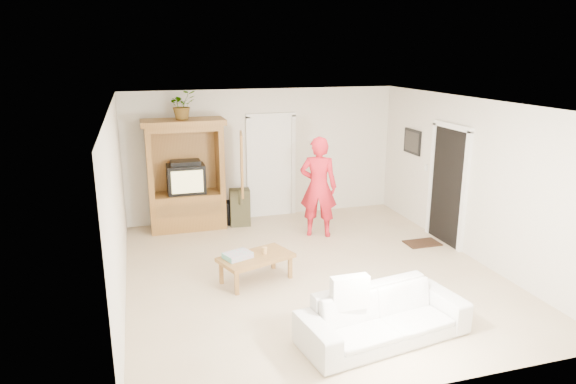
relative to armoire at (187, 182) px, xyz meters
name	(u,v)px	position (x,y,z in m)	size (l,w,h in m)	color
floor	(311,272)	(1.58, -2.66, -0.91)	(6.00, 6.00, 0.00)	tan
ceiling	(313,103)	(1.58, -2.66, 1.69)	(6.00, 6.00, 0.00)	white
wall_back	(264,154)	(1.58, 0.34, 0.39)	(5.50, 5.50, 0.00)	silver
wall_front	(417,272)	(1.58, -5.66, 0.39)	(5.50, 5.50, 0.00)	silver
wall_left	(118,207)	(-1.17, -2.66, 0.39)	(6.00, 6.00, 0.00)	silver
wall_right	(472,179)	(4.33, -2.66, 0.39)	(6.00, 6.00, 0.00)	silver
armoire	(187,182)	(0.00, 0.00, 0.00)	(1.82, 1.14, 2.10)	brown
door_back	(271,167)	(1.73, 0.31, 0.11)	(0.85, 0.05, 2.04)	white
doorway_right	(448,187)	(4.30, -2.06, 0.11)	(0.05, 0.90, 2.04)	black
framed_picture	(412,142)	(4.31, -0.76, 0.69)	(0.03, 0.60, 0.48)	black
doormat	(422,243)	(3.88, -2.06, -0.90)	(0.60, 0.40, 0.02)	#382316
plant	(182,105)	(-0.02, -0.03, 1.46)	(0.48, 0.41, 0.53)	#4C7238
man	(318,187)	(2.24, -1.11, 0.02)	(0.68, 0.44, 1.85)	red
sofa	(383,316)	(1.77, -4.69, -0.61)	(2.03, 0.79, 0.59)	silver
coffee_table	(256,259)	(0.70, -2.70, -0.56)	(1.20, 0.91, 0.40)	olive
towel	(238,255)	(0.42, -2.70, -0.47)	(0.38, 0.28, 0.08)	#F05089
candle	(265,250)	(0.84, -2.66, -0.46)	(0.08, 0.08, 0.10)	tan
backpack_black	(221,213)	(0.62, 0.00, -0.68)	(0.37, 0.22, 0.46)	black
backpack_olive	(240,207)	(0.97, -0.14, -0.55)	(0.38, 0.28, 0.73)	#47442B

